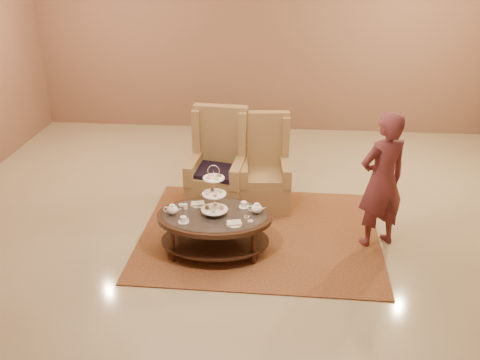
# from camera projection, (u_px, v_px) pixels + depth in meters

# --- Properties ---
(ground) EXTENTS (8.00, 8.00, 0.00)m
(ground) POSITION_uv_depth(u_px,v_px,m) (241.00, 239.00, 6.39)
(ground) COLOR tan
(ground) RESTS_ON ground
(ceiling) EXTENTS (8.00, 8.00, 0.02)m
(ceiling) POSITION_uv_depth(u_px,v_px,m) (241.00, 239.00, 6.39)
(ceiling) COLOR beige
(ceiling) RESTS_ON ground
(wall_back) EXTENTS (8.00, 0.04, 3.50)m
(wall_back) POSITION_uv_depth(u_px,v_px,m) (260.00, 32.00, 9.26)
(wall_back) COLOR #8C624C
(wall_back) RESTS_ON ground
(rug) EXTENTS (2.87, 2.41, 0.02)m
(rug) POSITION_uv_depth(u_px,v_px,m) (260.00, 234.00, 6.48)
(rug) COLOR #8E5E32
(rug) RESTS_ON ground
(tea_table) EXTENTS (1.32, 0.93, 1.08)m
(tea_table) POSITION_uv_depth(u_px,v_px,m) (215.00, 221.00, 5.98)
(tea_table) COLOR black
(tea_table) RESTS_ON ground
(armchair_left) EXTENTS (0.77, 0.79, 1.31)m
(armchair_left) POSITION_uv_depth(u_px,v_px,m) (218.00, 174.00, 7.03)
(armchair_left) COLOR #A07D4B
(armchair_left) RESTS_ON ground
(armchair_right) EXTENTS (0.72, 0.74, 1.22)m
(armchair_right) POSITION_uv_depth(u_px,v_px,m) (264.00, 175.00, 7.07)
(armchair_right) COLOR #A07D4B
(armchair_right) RESTS_ON ground
(person) EXTENTS (0.70, 0.61, 1.62)m
(person) POSITION_uv_depth(u_px,v_px,m) (382.00, 181.00, 5.97)
(person) COLOR brown
(person) RESTS_ON ground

